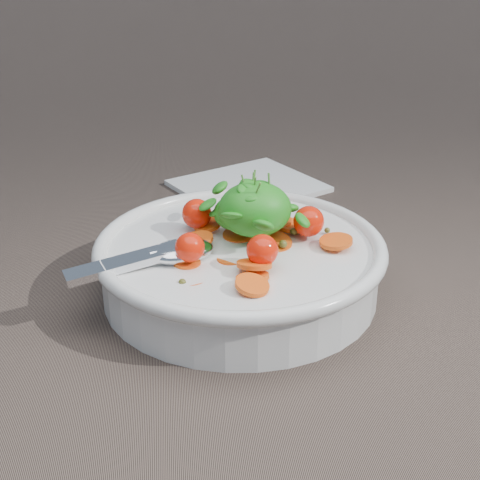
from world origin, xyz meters
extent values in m
plane|color=brown|center=(0.00, 0.00, 0.00)|extent=(6.00, 6.00, 0.00)
cylinder|color=white|center=(0.00, 0.01, 0.02)|extent=(0.25, 0.25, 0.05)
torus|color=white|center=(0.00, 0.01, 0.05)|extent=(0.26, 0.26, 0.01)
cylinder|color=white|center=(0.00, 0.01, 0.00)|extent=(0.12, 0.12, 0.01)
cylinder|color=brown|center=(0.00, 0.01, 0.02)|extent=(0.22, 0.22, 0.04)
cylinder|color=#F55D14|center=(0.04, 0.04, 0.05)|extent=(0.04, 0.04, 0.01)
cylinder|color=#F55D14|center=(0.02, 0.08, 0.05)|extent=(0.03, 0.03, 0.01)
cylinder|color=#F55D14|center=(-0.03, 0.01, 0.05)|extent=(0.03, 0.03, 0.01)
cylinder|color=#F55D14|center=(0.03, 0.01, 0.05)|extent=(0.04, 0.04, 0.01)
cylinder|color=#F55D14|center=(-0.04, -0.05, 0.04)|extent=(0.04, 0.04, 0.01)
cylinder|color=#F55D14|center=(0.04, 0.03, 0.04)|extent=(0.03, 0.03, 0.01)
cylinder|color=#F55D14|center=(-0.06, -0.02, 0.04)|extent=(0.04, 0.04, 0.01)
cylinder|color=#F55D14|center=(0.00, 0.08, 0.05)|extent=(0.04, 0.04, 0.01)
cylinder|color=#F55D14|center=(-0.09, -0.01, 0.04)|extent=(0.04, 0.04, 0.01)
cylinder|color=#F55D14|center=(0.05, 0.03, 0.05)|extent=(0.04, 0.04, 0.01)
cylinder|color=#F55D14|center=(-0.05, -0.02, 0.05)|extent=(0.03, 0.03, 0.01)
cylinder|color=#F55D14|center=(0.09, -0.01, 0.05)|extent=(0.04, 0.04, 0.01)
cylinder|color=#F55D14|center=(0.01, -0.06, 0.05)|extent=(0.04, 0.03, 0.01)
cylinder|color=#F55D14|center=(-0.01, -0.02, 0.04)|extent=(0.03, 0.03, 0.01)
cylinder|color=#F55D14|center=(-0.02, 0.04, 0.05)|extent=(0.04, 0.04, 0.01)
cylinder|color=#F55D14|center=(0.03, 0.04, 0.05)|extent=(0.03, 0.04, 0.01)
cylinder|color=#F55D14|center=(0.00, -0.07, 0.05)|extent=(0.03, 0.03, 0.01)
cylinder|color=#F55D14|center=(0.00, 0.03, 0.05)|extent=(0.04, 0.04, 0.01)
cylinder|color=#F55D14|center=(0.01, -0.04, 0.05)|extent=(0.03, 0.03, 0.01)
cylinder|color=#F55D14|center=(0.00, 0.07, 0.05)|extent=(0.03, 0.03, 0.01)
sphere|color=#53501B|center=(0.01, -0.03, 0.05)|extent=(0.01, 0.01, 0.01)
sphere|color=#53501B|center=(0.08, 0.02, 0.05)|extent=(0.01, 0.01, 0.01)
sphere|color=#53501B|center=(0.02, 0.06, 0.05)|extent=(0.01, 0.01, 0.01)
sphere|color=#53501B|center=(-0.03, 0.05, 0.05)|extent=(0.01, 0.01, 0.01)
sphere|color=#53501B|center=(0.02, -0.04, 0.05)|extent=(0.01, 0.01, 0.01)
sphere|color=#53501B|center=(0.01, 0.06, 0.05)|extent=(0.01, 0.01, 0.01)
sphere|color=#53501B|center=(0.01, 0.04, 0.05)|extent=(0.01, 0.01, 0.01)
sphere|color=#53501B|center=(0.04, 0.00, 0.05)|extent=(0.01, 0.01, 0.01)
sphere|color=#53501B|center=(-0.04, 0.05, 0.05)|extent=(0.01, 0.01, 0.01)
sphere|color=#53501B|center=(-0.05, -0.06, 0.05)|extent=(0.01, 0.01, 0.01)
sphere|color=#53501B|center=(-0.01, 0.05, 0.05)|extent=(0.01, 0.01, 0.01)
sphere|color=#53501B|center=(0.05, 0.06, 0.05)|extent=(0.01, 0.01, 0.01)
sphere|color=#53501B|center=(-0.04, 0.07, 0.05)|extent=(0.01, 0.01, 0.01)
sphere|color=#53501B|center=(0.05, 0.02, 0.05)|extent=(0.01, 0.01, 0.01)
sphere|color=red|center=(0.06, 0.01, 0.06)|extent=(0.03, 0.03, 0.03)
sphere|color=red|center=(0.03, 0.06, 0.06)|extent=(0.02, 0.02, 0.02)
sphere|color=red|center=(-0.03, 0.04, 0.06)|extent=(0.03, 0.03, 0.03)
sphere|color=red|center=(-0.04, -0.03, 0.06)|extent=(0.02, 0.02, 0.02)
sphere|color=red|center=(0.02, -0.04, 0.06)|extent=(0.03, 0.03, 0.03)
ellipsoid|color=green|center=(0.02, 0.02, 0.08)|extent=(0.07, 0.06, 0.05)
ellipsoid|color=green|center=(0.00, 0.03, 0.07)|extent=(0.04, 0.04, 0.03)
ellipsoid|color=green|center=(0.02, 0.02, 0.10)|extent=(0.03, 0.03, 0.02)
ellipsoid|color=green|center=(0.01, 0.01, 0.08)|extent=(0.02, 0.02, 0.02)
ellipsoid|color=green|center=(0.01, 0.02, 0.10)|extent=(0.03, 0.03, 0.01)
ellipsoid|color=green|center=(0.02, 0.02, 0.09)|extent=(0.02, 0.02, 0.01)
ellipsoid|color=green|center=(0.01, 0.02, 0.10)|extent=(0.02, 0.02, 0.02)
ellipsoid|color=green|center=(0.02, 0.02, 0.09)|extent=(0.03, 0.03, 0.02)
ellipsoid|color=green|center=(0.02, 0.02, 0.10)|extent=(0.03, 0.03, 0.01)
ellipsoid|color=green|center=(0.05, 0.02, 0.07)|extent=(0.02, 0.02, 0.01)
ellipsoid|color=green|center=(0.02, 0.01, 0.09)|extent=(0.02, 0.03, 0.02)
ellipsoid|color=green|center=(0.03, 0.03, 0.07)|extent=(0.02, 0.02, 0.01)
ellipsoid|color=green|center=(-0.01, 0.00, 0.08)|extent=(0.03, 0.03, 0.02)
ellipsoid|color=green|center=(0.01, 0.01, 0.09)|extent=(0.03, 0.03, 0.02)
ellipsoid|color=green|center=(0.01, 0.02, 0.09)|extent=(0.02, 0.02, 0.01)
ellipsoid|color=green|center=(-0.01, 0.06, 0.08)|extent=(0.02, 0.03, 0.02)
ellipsoid|color=green|center=(0.00, 0.00, 0.08)|extent=(0.02, 0.02, 0.01)
ellipsoid|color=green|center=(0.06, 0.00, 0.07)|extent=(0.02, 0.02, 0.02)
ellipsoid|color=green|center=(-0.01, 0.03, 0.07)|extent=(0.03, 0.03, 0.02)
ellipsoid|color=green|center=(-0.02, 0.03, 0.08)|extent=(0.02, 0.02, 0.01)
ellipsoid|color=green|center=(0.02, -0.02, 0.08)|extent=(0.02, 0.02, 0.02)
ellipsoid|color=green|center=(0.01, 0.02, 0.10)|extent=(0.03, 0.03, 0.02)
ellipsoid|color=green|center=(0.01, 0.00, 0.09)|extent=(0.02, 0.02, 0.01)
cylinder|color=#4C8C33|center=(0.01, 0.02, 0.09)|extent=(0.01, 0.01, 0.04)
cylinder|color=#4C8C33|center=(0.02, 0.03, 0.09)|extent=(0.01, 0.01, 0.04)
cylinder|color=#4C8C33|center=(0.02, 0.02, 0.09)|extent=(0.00, 0.01, 0.04)
cylinder|color=#4C8C33|center=(0.01, 0.02, 0.09)|extent=(0.01, 0.00, 0.04)
cylinder|color=#4C8C33|center=(0.03, 0.02, 0.09)|extent=(0.00, 0.01, 0.04)
cylinder|color=#4C8C33|center=(0.03, 0.02, 0.09)|extent=(0.01, 0.00, 0.04)
cylinder|color=#4C8C33|center=(0.01, 0.01, 0.09)|extent=(0.01, 0.01, 0.04)
ellipsoid|color=silver|center=(-0.05, -0.01, 0.05)|extent=(0.07, 0.05, 0.02)
cube|color=silver|center=(-0.09, -0.02, 0.05)|extent=(0.11, 0.05, 0.02)
cylinder|color=silver|center=(-0.07, -0.02, 0.05)|extent=(0.02, 0.02, 0.01)
cube|color=white|center=(0.04, 0.27, 0.00)|extent=(0.21, 0.20, 0.01)
camera|label=1|loc=(-0.05, -0.52, 0.30)|focal=50.00mm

